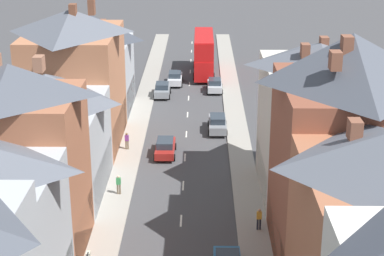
{
  "coord_description": "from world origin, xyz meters",
  "views": [
    {
      "loc": [
        1.36,
        -17.56,
        22.32
      ],
      "look_at": [
        0.61,
        38.48,
        1.93
      ],
      "focal_mm": 60.0,
      "sensor_mm": 36.0,
      "label": 1
    }
  ],
  "objects_px": {
    "car_parked_left_a": "(162,90)",
    "car_mid_black": "(217,123)",
    "pedestrian_far_left": "(119,184)",
    "double_decker_bus_lead": "(204,53)",
    "car_near_blue": "(175,78)",
    "car_near_silver": "(215,85)",
    "pedestrian_far_right": "(127,140)",
    "pedestrian_mid_right": "(259,218)",
    "car_parked_left_b": "(165,147)"
  },
  "relations": [
    {
      "from": "pedestrian_far_left",
      "to": "car_near_silver",
      "type": "bearing_deg",
      "value": 74.15
    },
    {
      "from": "car_near_blue",
      "to": "car_mid_black",
      "type": "height_order",
      "value": "car_mid_black"
    },
    {
      "from": "car_parked_left_a",
      "to": "car_mid_black",
      "type": "xyz_separation_m",
      "value": [
        6.2,
        -11.76,
        0.01
      ]
    },
    {
      "from": "double_decker_bus_lead",
      "to": "car_near_blue",
      "type": "height_order",
      "value": "double_decker_bus_lead"
    },
    {
      "from": "car_parked_left_a",
      "to": "car_parked_left_b",
      "type": "distance_m",
      "value": 18.18
    },
    {
      "from": "pedestrian_far_right",
      "to": "car_near_silver",
      "type": "bearing_deg",
      "value": 66.03
    },
    {
      "from": "car_parked_left_a",
      "to": "car_near_blue",
      "type": "bearing_deg",
      "value": 75.83
    },
    {
      "from": "pedestrian_mid_right",
      "to": "pedestrian_far_left",
      "type": "bearing_deg",
      "value": 152.21
    },
    {
      "from": "car_mid_black",
      "to": "pedestrian_mid_right",
      "type": "height_order",
      "value": "pedestrian_mid_right"
    },
    {
      "from": "double_decker_bus_lead",
      "to": "car_mid_black",
      "type": "bearing_deg",
      "value": -86.56
    },
    {
      "from": "car_near_silver",
      "to": "car_parked_left_a",
      "type": "height_order",
      "value": "car_parked_left_a"
    },
    {
      "from": "double_decker_bus_lead",
      "to": "pedestrian_far_right",
      "type": "relative_size",
      "value": 6.71
    },
    {
      "from": "car_near_blue",
      "to": "car_parked_left_a",
      "type": "relative_size",
      "value": 1.06
    },
    {
      "from": "pedestrian_mid_right",
      "to": "pedestrian_far_left",
      "type": "distance_m",
      "value": 11.92
    },
    {
      "from": "car_near_silver",
      "to": "pedestrian_far_left",
      "type": "xyz_separation_m",
      "value": [
        -8.12,
        -28.6,
        0.22
      ]
    },
    {
      "from": "car_mid_black",
      "to": "car_parked_left_b",
      "type": "bearing_deg",
      "value": -127.56
    },
    {
      "from": "car_parked_left_b",
      "to": "pedestrian_far_right",
      "type": "xyz_separation_m",
      "value": [
        -3.6,
        1.08,
        0.24
      ]
    },
    {
      "from": "car_near_blue",
      "to": "pedestrian_far_left",
      "type": "xyz_separation_m",
      "value": [
        -3.22,
        -31.67,
        0.2
      ]
    },
    {
      "from": "double_decker_bus_lead",
      "to": "pedestrian_far_right",
      "type": "xyz_separation_m",
      "value": [
        -7.19,
        -27.09,
        -1.78
      ]
    },
    {
      "from": "pedestrian_far_right",
      "to": "pedestrian_mid_right",
      "type": "bearing_deg",
      "value": -53.98
    },
    {
      "from": "car_near_silver",
      "to": "pedestrian_mid_right",
      "type": "bearing_deg",
      "value": -85.93
    },
    {
      "from": "car_near_silver",
      "to": "car_mid_black",
      "type": "height_order",
      "value": "car_mid_black"
    },
    {
      "from": "car_mid_black",
      "to": "pedestrian_mid_right",
      "type": "bearing_deg",
      "value": -83.18
    },
    {
      "from": "car_near_silver",
      "to": "pedestrian_far_left",
      "type": "relative_size",
      "value": 2.45
    },
    {
      "from": "car_near_blue",
      "to": "car_parked_left_a",
      "type": "bearing_deg",
      "value": -104.17
    },
    {
      "from": "pedestrian_mid_right",
      "to": "pedestrian_far_right",
      "type": "distance_m",
      "value": 18.59
    },
    {
      "from": "car_parked_left_a",
      "to": "pedestrian_far_left",
      "type": "xyz_separation_m",
      "value": [
        -1.92,
        -26.53,
        0.19
      ]
    },
    {
      "from": "car_near_silver",
      "to": "pedestrian_mid_right",
      "type": "relative_size",
      "value": 2.45
    },
    {
      "from": "car_mid_black",
      "to": "pedestrian_far_left",
      "type": "height_order",
      "value": "pedestrian_far_left"
    },
    {
      "from": "car_near_blue",
      "to": "car_near_silver",
      "type": "relative_size",
      "value": 1.09
    },
    {
      "from": "pedestrian_far_left",
      "to": "double_decker_bus_lead",
      "type": "bearing_deg",
      "value": 79.45
    },
    {
      "from": "double_decker_bus_lead",
      "to": "pedestrian_far_right",
      "type": "bearing_deg",
      "value": -104.87
    },
    {
      "from": "car_mid_black",
      "to": "pedestrian_far_right",
      "type": "distance_m",
      "value": 10.01
    },
    {
      "from": "car_parked_left_b",
      "to": "pedestrian_mid_right",
      "type": "relative_size",
      "value": 2.71
    },
    {
      "from": "double_decker_bus_lead",
      "to": "car_parked_left_a",
      "type": "bearing_deg",
      "value": -115.99
    },
    {
      "from": "car_parked_left_b",
      "to": "pedestrian_far_right",
      "type": "relative_size",
      "value": 2.71
    },
    {
      "from": "car_near_blue",
      "to": "double_decker_bus_lead",
      "type": "bearing_deg",
      "value": 53.69
    },
    {
      "from": "car_parked_left_b",
      "to": "car_parked_left_a",
      "type": "bearing_deg",
      "value": 94.1
    },
    {
      "from": "car_mid_black",
      "to": "pedestrian_far_left",
      "type": "distance_m",
      "value": 16.85
    },
    {
      "from": "car_near_silver",
      "to": "car_parked_left_b",
      "type": "relative_size",
      "value": 0.9
    },
    {
      "from": "double_decker_bus_lead",
      "to": "car_near_blue",
      "type": "bearing_deg",
      "value": -126.31
    },
    {
      "from": "pedestrian_far_right",
      "to": "pedestrian_far_left",
      "type": "bearing_deg",
      "value": -87.69
    },
    {
      "from": "double_decker_bus_lead",
      "to": "car_mid_black",
      "type": "distance_m",
      "value": 21.93
    },
    {
      "from": "pedestrian_far_left",
      "to": "pedestrian_far_right",
      "type": "distance_m",
      "value": 9.48
    },
    {
      "from": "pedestrian_far_right",
      "to": "car_parked_left_b",
      "type": "bearing_deg",
      "value": -16.74
    },
    {
      "from": "car_parked_left_b",
      "to": "pedestrian_far_left",
      "type": "distance_m",
      "value": 8.99
    },
    {
      "from": "car_mid_black",
      "to": "car_parked_left_a",
      "type": "bearing_deg",
      "value": 117.79
    },
    {
      "from": "car_near_silver",
      "to": "pedestrian_far_right",
      "type": "xyz_separation_m",
      "value": [
        -8.5,
        -19.13,
        0.22
      ]
    },
    {
      "from": "car_near_silver",
      "to": "car_mid_black",
      "type": "xyz_separation_m",
      "value": [
        0.0,
        -13.84,
        0.04
      ]
    },
    {
      "from": "pedestrian_far_left",
      "to": "pedestrian_far_right",
      "type": "bearing_deg",
      "value": 92.31
    }
  ]
}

